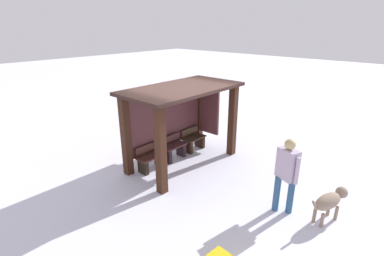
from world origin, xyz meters
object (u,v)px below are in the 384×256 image
bench_right_inside (193,141)px  dog (330,201)px  bench_center_inside (174,149)px  bench_left_inside (151,160)px  bus_shelter (180,109)px  person_walking (287,170)px

bench_right_inside → dog: size_ratio=0.76×
dog → bench_center_inside: bearing=91.8°
bench_right_inside → bench_left_inside: bearing=-180.0°
bus_shelter → person_walking: size_ratio=1.97×
bench_right_inside → person_walking: size_ratio=0.47×
bus_shelter → person_walking: bearing=-95.5°
bus_shelter → bench_left_inside: bus_shelter is taller
bench_center_inside → bench_right_inside: size_ratio=1.00×
person_walking → dog: size_ratio=1.64×
bench_left_inside → dog: bearing=-76.9°
bus_shelter → bench_right_inside: bearing=14.8°
bench_center_inside → dog: bench_center_inside is taller
bus_shelter → dog: (0.04, -4.31, -1.16)m
bus_shelter → bench_right_inside: size_ratio=4.22×
bench_left_inside → bench_center_inside: size_ratio=1.00×
bench_center_inside → dog: bearing=-88.2°
bus_shelter → bench_center_inside: size_ratio=4.22×
bus_shelter → bench_right_inside: bus_shelter is taller
bench_center_inside → bench_right_inside: 0.91m
bench_center_inside → bench_right_inside: bearing=0.1°
bench_left_inside → bench_center_inside: bearing=-0.0°
bus_shelter → bench_left_inside: bearing=168.2°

